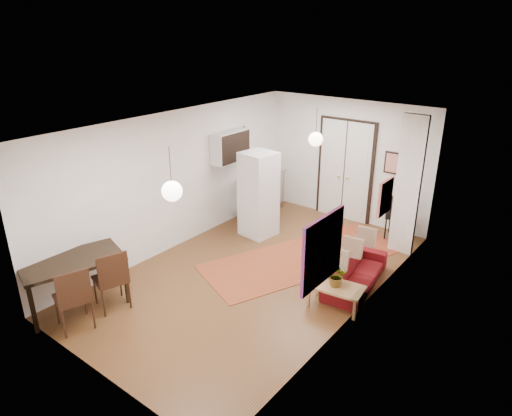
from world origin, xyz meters
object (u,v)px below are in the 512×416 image
Objects in this scene: fridge at (259,194)px; dining_chair_far at (78,288)px; sofa at (356,272)px; black_side_chair at (401,211)px; dining_chair_near at (115,271)px; dining_table at (72,265)px; kitchen_counter at (261,187)px; coffee_table at (336,289)px.

fridge is 4.41m from dining_chair_far.
sofa is 1.71× the size of black_side_chair.
dining_chair_near reaches higher than sofa.
dining_table reaches higher than sofa.
sofa is 1.00× the size of dining_table.
dining_chair_near is (0.49, -4.72, -0.06)m from kitchen_counter.
dining_chair_near reaches higher than black_side_chair.
kitchen_counter is 5.19m from dining_table.
dining_chair_far is 1.04× the size of black_side_chair.
black_side_chair is (2.58, 1.83, -0.34)m from fridge.
fridge is at bearing -63.93° from kitchen_counter.
dining_table is (-0.70, -4.16, -0.18)m from fridge.
fridge is at bearing 80.40° from dining_table.
coffee_table is at bearing 37.03° from dining_table.
fridge reaches higher than kitchen_counter.
kitchen_counter is 1.32× the size of dining_chair_far.
dining_chair_near is (-3.00, -2.18, 0.28)m from coffee_table.
coffee_table is at bearing 84.55° from black_side_chair.
sofa is 3.85m from kitchen_counter.
dining_chair_near is at bearing 127.89° from sofa.
dining_table is at bearing -142.97° from coffee_table.
black_side_chair reaches higher than kitchen_counter.
dining_chair_far reaches higher than dining_table.
dining_chair_far is (0.49, -5.42, -0.06)m from kitchen_counter.
coffee_table is 3.37m from black_side_chair.
coffee_table is 3.72m from dining_chair_near.
fridge is 1.77× the size of dining_chair_far.
fridge reaches higher than dining_chair_near.
dining_chair_near is at bearing -85.94° from fridge.
dining_chair_near is (-2.95, -3.04, 0.37)m from sofa.
coffee_table is 4.41m from dining_table.
sofa is at bearing 84.52° from black_side_chair.
sofa is at bearing 159.37° from dining_chair_far.
kitchen_counter reaches higher than sofa.
kitchen_counter is 1.36× the size of black_side_chair.
dining_chair_near is at bearing 42.86° from dining_table.
fridge is 3.72m from dining_chair_near.
dining_chair_near is 1.04× the size of black_side_chair.
kitchen_counter is (-3.49, 2.55, 0.34)m from coffee_table.
dining_chair_far reaches higher than coffee_table.
sofa is at bearing 93.79° from coffee_table.
black_side_chair is at bearing -4.34° from sofa.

